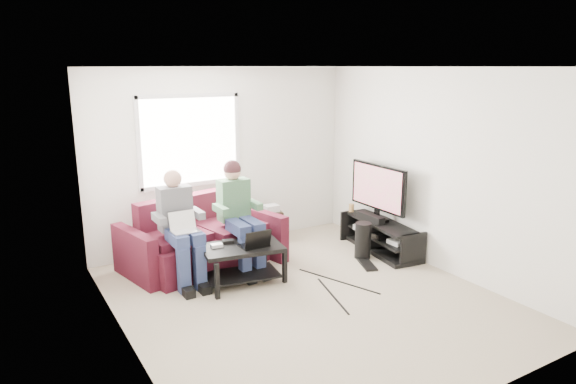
% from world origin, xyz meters
% --- Properties ---
extents(floor, '(4.50, 4.50, 0.00)m').
position_xyz_m(floor, '(0.00, 0.00, 0.00)').
color(floor, tan).
rests_on(floor, ground).
extents(ceiling, '(4.50, 4.50, 0.00)m').
position_xyz_m(ceiling, '(0.00, 0.00, 2.60)').
color(ceiling, white).
rests_on(ceiling, wall_back).
extents(wall_back, '(4.50, 0.00, 4.50)m').
position_xyz_m(wall_back, '(0.00, 2.25, 1.30)').
color(wall_back, white).
rests_on(wall_back, floor).
extents(wall_front, '(4.50, 0.00, 4.50)m').
position_xyz_m(wall_front, '(0.00, -2.25, 1.30)').
color(wall_front, white).
rests_on(wall_front, floor).
extents(wall_left, '(0.00, 4.50, 4.50)m').
position_xyz_m(wall_left, '(-2.00, 0.00, 1.30)').
color(wall_left, white).
rests_on(wall_left, floor).
extents(wall_right, '(0.00, 4.50, 4.50)m').
position_xyz_m(wall_right, '(2.00, 0.00, 1.30)').
color(wall_right, white).
rests_on(wall_right, floor).
extents(window, '(1.48, 0.04, 1.28)m').
position_xyz_m(window, '(-0.50, 2.23, 1.60)').
color(window, white).
rests_on(window, wall_back).
extents(sofa, '(2.13, 1.25, 0.91)m').
position_xyz_m(sofa, '(-0.65, 1.58, 0.33)').
color(sofa, '#451121').
rests_on(sofa, floor).
extents(person_left, '(0.40, 0.71, 1.38)m').
position_xyz_m(person_left, '(-1.05, 1.23, 0.76)').
color(person_left, navy).
rests_on(person_left, sofa).
extents(person_right, '(0.40, 0.71, 1.43)m').
position_xyz_m(person_right, '(-0.25, 1.25, 0.83)').
color(person_right, navy).
rests_on(person_right, sofa).
extents(laptop_silver, '(0.37, 0.31, 0.24)m').
position_xyz_m(laptop_silver, '(-1.05, 1.05, 0.75)').
color(laptop_silver, silver).
rests_on(laptop_silver, person_left).
extents(coffee_table, '(1.05, 0.74, 0.48)m').
position_xyz_m(coffee_table, '(-0.43, 0.78, 0.36)').
color(coffee_table, black).
rests_on(coffee_table, floor).
extents(laptop_black, '(0.35, 0.26, 0.24)m').
position_xyz_m(laptop_black, '(-0.31, 0.70, 0.60)').
color(laptop_black, black).
rests_on(laptop_black, coffee_table).
extents(controller_a, '(0.15, 0.10, 0.04)m').
position_xyz_m(controller_a, '(-0.71, 0.90, 0.50)').
color(controller_a, silver).
rests_on(controller_a, coffee_table).
extents(controller_b, '(0.16, 0.13, 0.04)m').
position_xyz_m(controller_b, '(-0.53, 0.96, 0.50)').
color(controller_b, black).
rests_on(controller_b, coffee_table).
extents(controller_c, '(0.15, 0.12, 0.04)m').
position_xyz_m(controller_c, '(-0.13, 0.93, 0.50)').
color(controller_c, gray).
rests_on(controller_c, coffee_table).
extents(tv_stand, '(0.59, 1.41, 0.45)m').
position_xyz_m(tv_stand, '(1.77, 0.76, 0.20)').
color(tv_stand, black).
rests_on(tv_stand, floor).
extents(tv, '(0.12, 1.10, 0.81)m').
position_xyz_m(tv, '(1.77, 0.86, 0.91)').
color(tv, black).
rests_on(tv, tv_stand).
extents(soundbar, '(0.12, 0.50, 0.10)m').
position_xyz_m(soundbar, '(1.65, 0.86, 0.50)').
color(soundbar, black).
rests_on(soundbar, tv_stand).
extents(drink_cup, '(0.08, 0.08, 0.12)m').
position_xyz_m(drink_cup, '(1.72, 1.39, 0.51)').
color(drink_cup, '#A77F48').
rests_on(drink_cup, tv_stand).
extents(console_white, '(0.30, 0.22, 0.06)m').
position_xyz_m(console_white, '(1.77, 0.36, 0.27)').
color(console_white, silver).
rests_on(console_white, tv_stand).
extents(console_grey, '(0.34, 0.26, 0.08)m').
position_xyz_m(console_grey, '(1.77, 1.06, 0.28)').
color(console_grey, gray).
rests_on(console_grey, tv_stand).
extents(console_black, '(0.38, 0.30, 0.07)m').
position_xyz_m(console_black, '(1.77, 0.71, 0.28)').
color(console_black, black).
rests_on(console_black, tv_stand).
extents(subwoofer, '(0.22, 0.22, 0.51)m').
position_xyz_m(subwoofer, '(1.38, 0.69, 0.25)').
color(subwoofer, black).
rests_on(subwoofer, floor).
extents(keyboard_floor, '(0.32, 0.50, 0.03)m').
position_xyz_m(keyboard_floor, '(1.26, 0.44, 0.01)').
color(keyboard_floor, black).
rests_on(keyboard_floor, floor).
extents(end_table, '(0.31, 0.31, 0.56)m').
position_xyz_m(end_table, '(0.66, 2.01, 0.25)').
color(end_table, black).
rests_on(end_table, floor).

